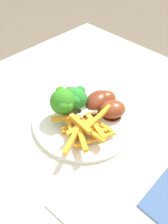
{
  "coord_description": "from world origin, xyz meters",
  "views": [
    {
      "loc": [
        0.25,
        0.28,
        1.17
      ],
      "look_at": [
        -0.05,
        -0.01,
        0.76
      ],
      "focal_mm": 37.27,
      "sensor_mm": 36.0,
      "label": 1
    }
  ],
  "objects_px": {
    "chicken_drumstick_far": "(110,109)",
    "dining_table": "(75,159)",
    "broccoli_floret_front": "(72,97)",
    "broccoli_floret_back": "(76,99)",
    "dinner_plate": "(84,119)",
    "broccoli_floret_middle": "(63,102)",
    "chicken_drumstick_extra": "(97,102)",
    "carrot_fries_pile": "(85,127)",
    "chicken_drumstick_near": "(102,99)"
  },
  "relations": [
    {
      "from": "broccoli_floret_middle",
      "to": "carrot_fries_pile",
      "type": "relative_size",
      "value": 0.45
    },
    {
      "from": "broccoli_floret_middle",
      "to": "chicken_drumstick_far",
      "type": "relative_size",
      "value": 0.73
    },
    {
      "from": "broccoli_floret_back",
      "to": "carrot_fries_pile",
      "type": "xyz_separation_m",
      "value": [
        0.04,
        0.07,
        -0.02
      ]
    },
    {
      "from": "broccoli_floret_back",
      "to": "chicken_drumstick_extra",
      "type": "xyz_separation_m",
      "value": [
        -0.04,
        0.03,
        -0.02
      ]
    },
    {
      "from": "broccoli_floret_front",
      "to": "chicken_drumstick_extra",
      "type": "height_order",
      "value": "broccoli_floret_front"
    },
    {
      "from": "broccoli_floret_back",
      "to": "chicken_drumstick_extra",
      "type": "height_order",
      "value": "broccoli_floret_back"
    },
    {
      "from": "dining_table",
      "to": "chicken_drumstick_near",
      "type": "xyz_separation_m",
      "value": [
        -0.11,
        -0.01,
        0.15
      ]
    },
    {
      "from": "chicken_drumstick_far",
      "to": "chicken_drumstick_near",
      "type": "bearing_deg",
      "value": -107.75
    },
    {
      "from": "broccoli_floret_middle",
      "to": "chicken_drumstick_extra",
      "type": "height_order",
      "value": "broccoli_floret_middle"
    },
    {
      "from": "dining_table",
      "to": "chicken_drumstick_extra",
      "type": "bearing_deg",
      "value": -173.49
    },
    {
      "from": "broccoli_floret_middle",
      "to": "chicken_drumstick_near",
      "type": "height_order",
      "value": "broccoli_floret_middle"
    },
    {
      "from": "chicken_drumstick_near",
      "to": "dining_table",
      "type": "bearing_deg",
      "value": 4.47
    },
    {
      "from": "broccoli_floret_front",
      "to": "broccoli_floret_middle",
      "type": "xyz_separation_m",
      "value": [
        0.03,
        0.0,
        0.01
      ]
    },
    {
      "from": "chicken_drumstick_extra",
      "to": "chicken_drumstick_near",
      "type": "bearing_deg",
      "value": 173.75
    },
    {
      "from": "dining_table",
      "to": "chicken_drumstick_extra",
      "type": "relative_size",
      "value": 7.53
    },
    {
      "from": "chicken_drumstick_extra",
      "to": "carrot_fries_pile",
      "type": "bearing_deg",
      "value": 24.32
    },
    {
      "from": "dinner_plate",
      "to": "broccoli_floret_front",
      "type": "bearing_deg",
      "value": -91.69
    },
    {
      "from": "dinner_plate",
      "to": "chicken_drumstick_near",
      "type": "xyz_separation_m",
      "value": [
        -0.07,
        0.0,
        0.03
      ]
    },
    {
      "from": "dining_table",
      "to": "chicken_drumstick_far",
      "type": "height_order",
      "value": "chicken_drumstick_far"
    },
    {
      "from": "dinner_plate",
      "to": "broccoli_floret_back",
      "type": "distance_m",
      "value": 0.06
    },
    {
      "from": "broccoli_floret_front",
      "to": "broccoli_floret_back",
      "type": "xyz_separation_m",
      "value": [
        -0.0,
        0.01,
        0.0
      ]
    },
    {
      "from": "dining_table",
      "to": "broccoli_floret_middle",
      "type": "relative_size",
      "value": 11.48
    },
    {
      "from": "broccoli_floret_middle",
      "to": "chicken_drumstick_far",
      "type": "height_order",
      "value": "broccoli_floret_middle"
    },
    {
      "from": "carrot_fries_pile",
      "to": "chicken_drumstick_extra",
      "type": "height_order",
      "value": "chicken_drumstick_extra"
    },
    {
      "from": "dining_table",
      "to": "dinner_plate",
      "type": "relative_size",
      "value": 3.59
    },
    {
      "from": "dining_table",
      "to": "chicken_drumstick_extra",
      "type": "xyz_separation_m",
      "value": [
        -0.09,
        -0.01,
        0.15
      ]
    },
    {
      "from": "chicken_drumstick_near",
      "to": "chicken_drumstick_extra",
      "type": "distance_m",
      "value": 0.02
    },
    {
      "from": "carrot_fries_pile",
      "to": "chicken_drumstick_far",
      "type": "bearing_deg",
      "value": 178.11
    },
    {
      "from": "broccoli_floret_back",
      "to": "broccoli_floret_middle",
      "type": "bearing_deg",
      "value": -11.95
    },
    {
      "from": "dinner_plate",
      "to": "broccoli_floret_middle",
      "type": "height_order",
      "value": "broccoli_floret_middle"
    },
    {
      "from": "broccoli_floret_middle",
      "to": "chicken_drumstick_near",
      "type": "xyz_separation_m",
      "value": [
        -0.1,
        0.04,
        -0.03
      ]
    },
    {
      "from": "dinner_plate",
      "to": "chicken_drumstick_far",
      "type": "relative_size",
      "value": 2.34
    },
    {
      "from": "dinner_plate",
      "to": "chicken_drumstick_near",
      "type": "distance_m",
      "value": 0.07
    },
    {
      "from": "broccoli_floret_front",
      "to": "broccoli_floret_middle",
      "type": "height_order",
      "value": "broccoli_floret_middle"
    },
    {
      "from": "dining_table",
      "to": "broccoli_floret_back",
      "type": "xyz_separation_m",
      "value": [
        -0.05,
        -0.04,
        0.17
      ]
    },
    {
      "from": "chicken_drumstick_near",
      "to": "chicken_drumstick_extra",
      "type": "bearing_deg",
      "value": -6.25
    },
    {
      "from": "broccoli_floret_front",
      "to": "broccoli_floret_back",
      "type": "relative_size",
      "value": 0.98
    },
    {
      "from": "broccoli_floret_back",
      "to": "chicken_drumstick_far",
      "type": "relative_size",
      "value": 0.62
    },
    {
      "from": "dinner_plate",
      "to": "broccoli_floret_middle",
      "type": "distance_m",
      "value": 0.08
    },
    {
      "from": "dinner_plate",
      "to": "carrot_fries_pile",
      "type": "relative_size",
      "value": 1.45
    },
    {
      "from": "broccoli_floret_back",
      "to": "chicken_drumstick_far",
      "type": "distance_m",
      "value": 0.09
    },
    {
      "from": "chicken_drumstick_far",
      "to": "carrot_fries_pile",
      "type": "bearing_deg",
      "value": -1.89
    },
    {
      "from": "broccoli_floret_front",
      "to": "broccoli_floret_back",
      "type": "distance_m",
      "value": 0.01
    },
    {
      "from": "carrot_fries_pile",
      "to": "chicken_drumstick_near",
      "type": "height_order",
      "value": "same"
    },
    {
      "from": "carrot_fries_pile",
      "to": "chicken_drumstick_far",
      "type": "relative_size",
      "value": 1.62
    },
    {
      "from": "carrot_fries_pile",
      "to": "chicken_drumstick_far",
      "type": "distance_m",
      "value": 0.09
    },
    {
      "from": "broccoli_floret_front",
      "to": "chicken_drumstick_extra",
      "type": "bearing_deg",
      "value": 136.91
    },
    {
      "from": "dinner_plate",
      "to": "carrot_fries_pile",
      "type": "bearing_deg",
      "value": 46.38
    },
    {
      "from": "chicken_drumstick_far",
      "to": "dining_table",
      "type": "bearing_deg",
      "value": -17.0
    },
    {
      "from": "dinner_plate",
      "to": "chicken_drumstick_extra",
      "type": "bearing_deg",
      "value": 179.95
    }
  ]
}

